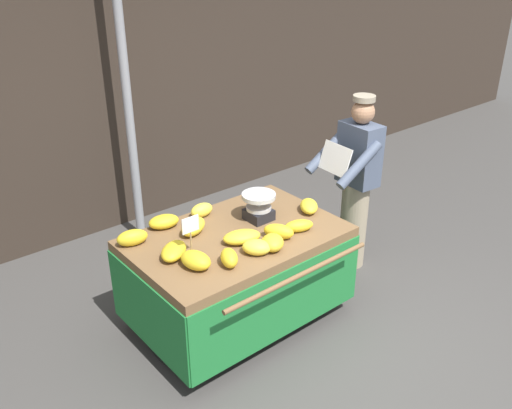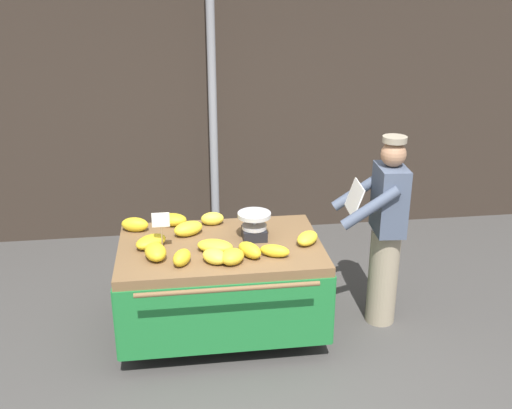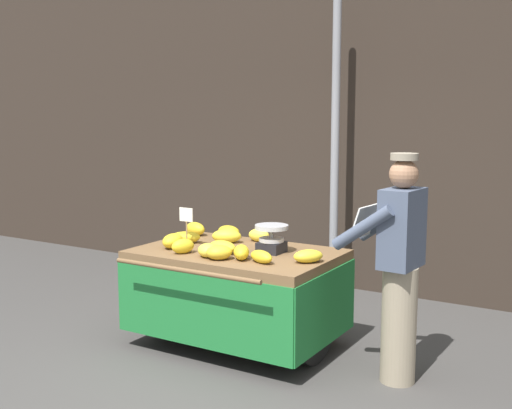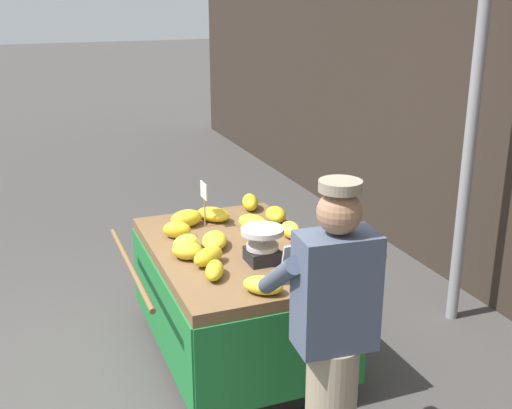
# 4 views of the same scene
# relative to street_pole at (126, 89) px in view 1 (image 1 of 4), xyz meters

# --- Properties ---
(ground_plane) EXTENTS (60.00, 60.00, 0.00)m
(ground_plane) POSITION_rel_street_pole_xyz_m (0.21, -2.63, -1.63)
(ground_plane) COLOR #423F3D
(back_wall) EXTENTS (16.00, 0.24, 3.76)m
(back_wall) POSITION_rel_street_pole_xyz_m (0.21, 0.53, 0.24)
(back_wall) COLOR #332821
(back_wall) RESTS_ON ground
(street_pole) EXTENTS (0.09, 0.09, 3.27)m
(street_pole) POSITION_rel_street_pole_xyz_m (0.00, 0.00, 0.00)
(street_pole) COLOR gray
(street_pole) RESTS_ON ground
(banana_cart) EXTENTS (1.70, 1.30, 0.84)m
(banana_cart) POSITION_rel_street_pole_xyz_m (-0.08, -1.81, -1.01)
(banana_cart) COLOR brown
(banana_cart) RESTS_ON ground
(weighing_scale) EXTENTS (0.28, 0.28, 0.24)m
(weighing_scale) POSITION_rel_street_pole_xyz_m (0.21, -1.74, -0.67)
(weighing_scale) COLOR black
(weighing_scale) RESTS_ON banana_cart
(price_sign) EXTENTS (0.14, 0.01, 0.34)m
(price_sign) POSITION_rel_street_pole_xyz_m (-0.56, -1.89, -0.54)
(price_sign) COLOR #997A51
(price_sign) RESTS_ON banana_cart
(banana_bunch_0) EXTENTS (0.26, 0.18, 0.13)m
(banana_bunch_0) POSITION_rel_street_pole_xyz_m (-0.79, -1.44, -0.73)
(banana_bunch_0) COLOR gold
(banana_bunch_0) RESTS_ON banana_cart
(banana_bunch_1) EXTENTS (0.26, 0.20, 0.10)m
(banana_bunch_1) POSITION_rel_street_pole_xyz_m (0.33, -2.10, -0.74)
(banana_bunch_1) COLOR gold
(banana_bunch_1) RESTS_ON banana_cart
(banana_bunch_2) EXTENTS (0.23, 0.27, 0.12)m
(banana_bunch_2) POSITION_rel_street_pole_xyz_m (0.13, -2.08, -0.73)
(banana_bunch_2) COLOR gold
(banana_bunch_2) RESTS_ON banana_cart
(banana_bunch_3) EXTENTS (0.26, 0.26, 0.11)m
(banana_bunch_3) POSITION_rel_street_pole_xyz_m (-0.15, -2.15, -0.74)
(banana_bunch_3) COLOR yellow
(banana_bunch_3) RESTS_ON banana_cart
(banana_bunch_4) EXTENTS (0.21, 0.12, 0.12)m
(banana_bunch_4) POSITION_rel_street_pole_xyz_m (-0.12, -1.39, -0.73)
(banana_bunch_4) COLOR yellow
(banana_bunch_4) RESTS_ON banana_cart
(banana_bunch_5) EXTENTS (0.27, 0.28, 0.10)m
(banana_bunch_5) POSITION_rel_street_pole_xyz_m (0.64, -1.90, -0.74)
(banana_bunch_5) COLOR yellow
(banana_bunch_5) RESTS_ON banana_cart
(banana_bunch_6) EXTENTS (0.26, 0.27, 0.12)m
(banana_bunch_6) POSITION_rel_street_pole_xyz_m (-0.02, -2.17, -0.73)
(banana_bunch_6) COLOR gold
(banana_bunch_6) RESTS_ON banana_cart
(banana_bunch_7) EXTENTS (0.30, 0.25, 0.12)m
(banana_bunch_7) POSITION_rel_street_pole_xyz_m (-0.34, -1.59, -0.73)
(banana_bunch_7) COLOR yellow
(banana_bunch_7) RESTS_ON banana_cart
(banana_bunch_8) EXTENTS (0.34, 0.27, 0.10)m
(banana_bunch_8) POSITION_rel_street_pole_xyz_m (-0.13, -1.95, -0.74)
(banana_bunch_8) COLOR yellow
(banana_bunch_8) RESTS_ON banana_cart
(banana_bunch_9) EXTENTS (0.28, 0.21, 0.11)m
(banana_bunch_9) POSITION_rel_street_pole_xyz_m (-0.47, -1.36, -0.74)
(banana_bunch_9) COLOR gold
(banana_bunch_9) RESTS_ON banana_cart
(banana_bunch_10) EXTENTS (0.19, 0.23, 0.12)m
(banana_bunch_10) POSITION_rel_street_pole_xyz_m (-0.40, -2.14, -0.73)
(banana_bunch_10) COLOR gold
(banana_bunch_10) RESTS_ON banana_cart
(banana_bunch_11) EXTENTS (0.32, 0.30, 0.10)m
(banana_bunch_11) POSITION_rel_street_pole_xyz_m (-0.65, -1.80, -0.74)
(banana_bunch_11) COLOR gold
(banana_bunch_11) RESTS_ON banana_cart
(banana_bunch_12) EXTENTS (0.22, 0.28, 0.13)m
(banana_bunch_12) POSITION_rel_street_pole_xyz_m (-0.61, -2.02, -0.73)
(banana_bunch_12) COLOR gold
(banana_bunch_12) RESTS_ON banana_cart
(vendor_person) EXTENTS (0.60, 0.55, 1.71)m
(vendor_person) POSITION_rel_street_pole_xyz_m (1.33, -1.81, -0.76)
(vendor_person) COLOR gray
(vendor_person) RESTS_ON ground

